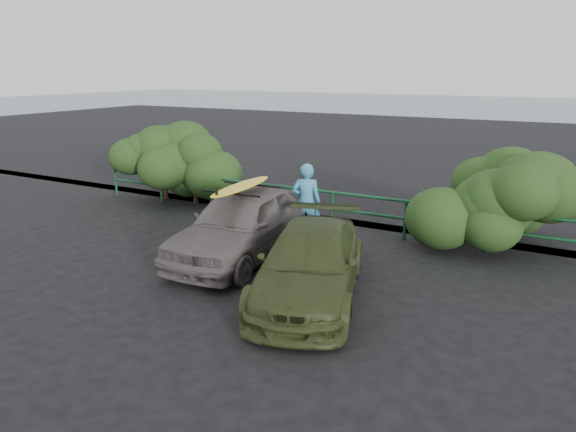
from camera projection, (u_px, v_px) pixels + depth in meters
name	position (u px, v px, depth m)	size (l,w,h in m)	color
ground	(184.00, 287.00, 10.14)	(80.00, 80.00, 0.00)	black
ocean	(509.00, 106.00, 60.94)	(200.00, 200.00, 0.00)	slate
guardrail	(299.00, 205.00, 14.23)	(14.00, 0.08, 1.04)	#134225
shrub_left	(173.00, 166.00, 16.58)	(3.20, 2.40, 2.29)	#264218
shrub_right	(495.00, 203.00, 12.22)	(3.20, 2.40, 2.19)	#264218
sedan	(242.00, 223.00, 11.64)	(1.85, 4.60, 1.57)	#5E5554
olive_vehicle	(310.00, 263.00, 9.63)	(1.81, 4.45, 1.29)	#313C1A
man	(306.00, 202.00, 12.72)	(0.71, 0.47, 1.96)	teal
roof_rack	(241.00, 189.00, 11.42)	(1.43, 1.00, 0.05)	black
surfboard	(241.00, 186.00, 11.40)	(0.50, 2.43, 0.07)	yellow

